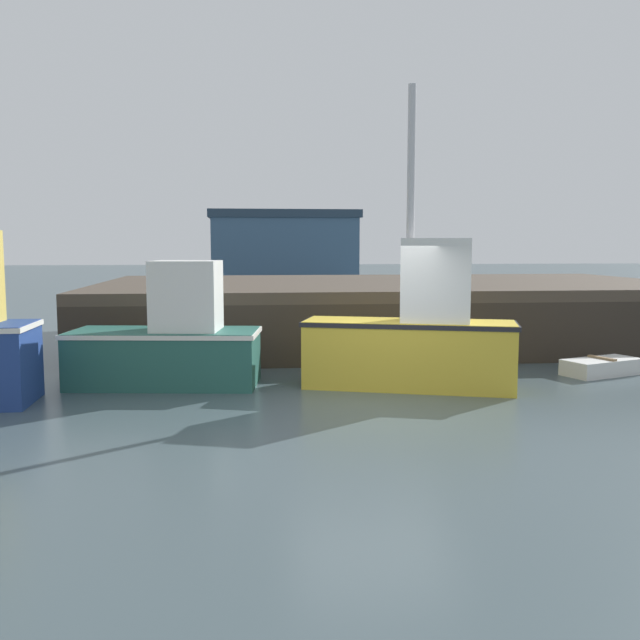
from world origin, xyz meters
The scene contains 6 objects.
ground centered at (0.00, 0.00, -0.05)m, with size 120.00×160.00×0.10m.
pier centered at (1.87, 7.39, 1.31)m, with size 15.00×8.26×1.55m.
fishing_boat_near_right centered at (-3.28, 2.30, 0.78)m, with size 3.50×1.84×2.24m.
fishing_boat_mid centered at (1.01, 1.60, 0.94)m, with size 3.87×2.17×5.22m.
rowboat centered at (4.95, 2.43, 0.16)m, with size 1.70×1.20×0.35m.
warehouse centered at (0.63, 34.97, 2.38)m, with size 9.56×4.63×4.72m.
Camera 1 is at (-1.94, -10.18, 2.51)m, focal length 38.92 mm.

